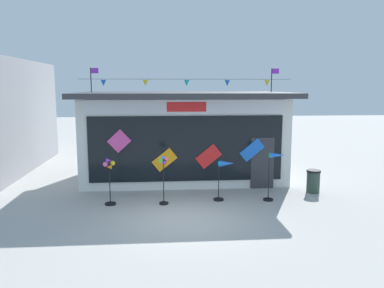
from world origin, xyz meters
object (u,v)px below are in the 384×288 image
at_px(trash_bin, 313,181).
at_px(wind_spinner_center_left, 224,172).
at_px(wind_spinner_left, 164,176).
at_px(wind_spinner_far_left, 109,177).
at_px(wind_spinner_center_right, 274,167).
at_px(kite_shop_building, 183,135).

bearing_deg(trash_bin, wind_spinner_center_left, -168.56).
bearing_deg(wind_spinner_center_left, wind_spinner_left, -171.39).
distance_m(wind_spinner_far_left, wind_spinner_center_right, 5.64).
bearing_deg(wind_spinner_left, wind_spinner_far_left, 177.12).
distance_m(wind_spinner_center_left, trash_bin, 3.61).
xyz_separation_m(wind_spinner_far_left, trash_bin, (7.41, 0.94, -0.52)).
bearing_deg(wind_spinner_left, wind_spinner_center_right, 2.39).
bearing_deg(trash_bin, wind_spinner_far_left, -172.79).
xyz_separation_m(wind_spinner_left, trash_bin, (5.61, 1.03, -0.54)).
height_order(kite_shop_building, wind_spinner_far_left, kite_shop_building).
xyz_separation_m(wind_spinner_center_left, wind_spinner_center_right, (1.72, -0.16, 0.18)).
height_order(wind_spinner_far_left, wind_spinner_left, wind_spinner_left).
height_order(wind_spinner_left, wind_spinner_center_left, wind_spinner_left).
distance_m(wind_spinner_far_left, wind_spinner_left, 1.80).
bearing_deg(trash_bin, wind_spinner_left, -169.62).
height_order(wind_spinner_left, wind_spinner_center_right, wind_spinner_center_right).
xyz_separation_m(kite_shop_building, wind_spinner_center_right, (2.93, -3.76, -0.69)).
height_order(kite_shop_building, wind_spinner_center_left, kite_shop_building).
relative_size(wind_spinner_far_left, wind_spinner_left, 0.95).
height_order(kite_shop_building, wind_spinner_left, kite_shop_building).
relative_size(kite_shop_building, wind_spinner_left, 5.10).
bearing_deg(wind_spinner_center_left, trash_bin, 11.44).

